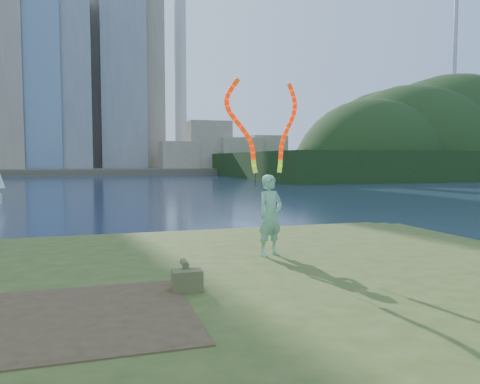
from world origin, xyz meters
name	(u,v)px	position (x,y,z in m)	size (l,w,h in m)	color
ground	(189,296)	(0.00, 0.00, 0.00)	(320.00, 320.00, 0.00)	#192640
grassy_knoll	(215,314)	(0.00, -2.30, 0.34)	(20.00, 18.00, 0.80)	#3B4B1A
dirt_patch	(72,317)	(-2.20, -3.20, 0.81)	(3.20, 3.00, 0.02)	#47331E
far_shore	(104,170)	(0.00, 95.00, 0.60)	(320.00, 40.00, 1.20)	#484334
observation_tower	(180,5)	(18.00, 102.00, 39.11)	(10.00, 10.00, 58.00)	silver
wooded_hill	(449,175)	(59.57, 59.96, 0.16)	(78.00, 50.00, 63.00)	black
woman_with_ribbons	(270,193)	(1.79, -0.14, 2.19)	(1.98, 0.83, 4.15)	#197E47
canvas_bag	(187,279)	(-0.49, -2.38, 0.99)	(0.50, 0.57, 0.46)	#4C522E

